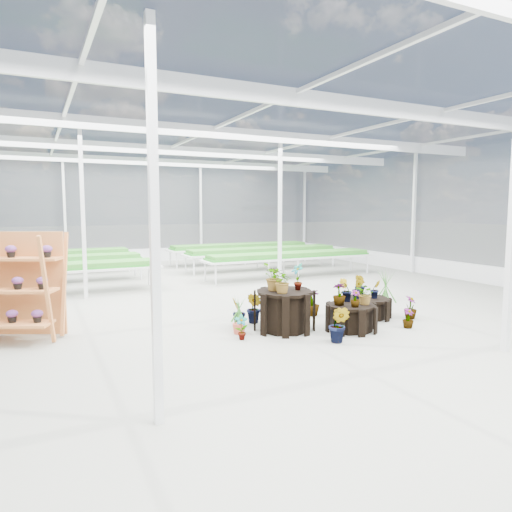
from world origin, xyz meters
name	(u,v)px	position (x,y,z in m)	size (l,w,h in m)	color
ground_plane	(248,319)	(0.00, 0.00, 0.00)	(24.00, 24.00, 0.00)	gray
greenhouse_shell	(248,217)	(0.00, 0.00, 2.25)	(18.00, 24.00, 4.50)	white
steel_frame	(248,217)	(0.00, 0.00, 2.25)	(18.00, 24.00, 4.50)	silver
nursery_benches	(164,264)	(0.00, 7.20, 0.42)	(16.00, 7.00, 0.84)	silver
plinth_tall	(284,311)	(0.26, -1.16, 0.41)	(1.19, 1.19, 0.81)	black
plinth_mid	(351,317)	(1.46, -1.76, 0.27)	(1.01, 1.01, 0.53)	black
plinth_low	(368,308)	(2.46, -1.06, 0.23)	(1.00, 1.00, 0.45)	black
shelf_rack	(7,287)	(-4.68, 0.48, 1.00)	(1.89, 1.00, 2.01)	#C06E34
nursery_plants	(319,297)	(1.12, -1.10, 0.59)	(4.40, 2.47, 1.36)	#2F7225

